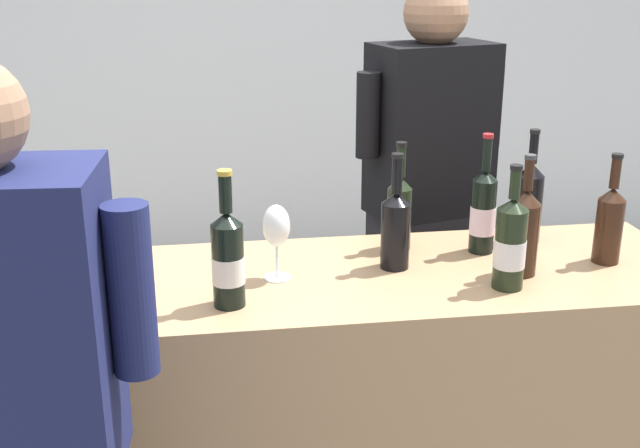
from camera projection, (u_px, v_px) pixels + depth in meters
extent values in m
cube|color=silver|center=(254.00, 29.00, 4.46)|extent=(8.00, 0.10, 2.80)
cube|color=#9E7A56|center=(324.00, 428.00, 2.33)|extent=(2.11, 0.61, 0.97)
cylinder|color=black|center=(510.00, 249.00, 2.06)|extent=(0.08, 0.08, 0.21)
cone|color=black|center=(514.00, 204.00, 2.02)|extent=(0.08, 0.08, 0.03)
cylinder|color=black|center=(515.00, 184.00, 2.00)|extent=(0.03, 0.03, 0.08)
cylinder|color=black|center=(517.00, 167.00, 1.99)|extent=(0.03, 0.03, 0.01)
cylinder|color=silver|center=(509.00, 253.00, 2.07)|extent=(0.08, 0.08, 0.07)
cylinder|color=black|center=(528.00, 209.00, 2.40)|extent=(0.08, 0.08, 0.21)
cone|color=black|center=(532.00, 170.00, 2.36)|extent=(0.08, 0.08, 0.04)
cylinder|color=black|center=(534.00, 148.00, 2.34)|extent=(0.03, 0.03, 0.09)
cylinder|color=black|center=(535.00, 131.00, 2.32)|extent=(0.03, 0.03, 0.01)
cylinder|color=black|center=(228.00, 266.00, 1.96)|extent=(0.08, 0.08, 0.21)
cone|color=black|center=(226.00, 219.00, 1.92)|extent=(0.08, 0.08, 0.03)
cylinder|color=black|center=(225.00, 194.00, 1.90)|extent=(0.03, 0.03, 0.09)
cylinder|color=#B79333|center=(224.00, 173.00, 1.88)|extent=(0.04, 0.04, 0.01)
cylinder|color=silver|center=(228.00, 270.00, 1.96)|extent=(0.08, 0.08, 0.07)
cylinder|color=black|center=(523.00, 239.00, 2.15)|extent=(0.08, 0.08, 0.20)
cone|color=black|center=(527.00, 197.00, 2.11)|extent=(0.08, 0.08, 0.04)
cylinder|color=black|center=(529.00, 175.00, 2.09)|extent=(0.03, 0.03, 0.08)
cylinder|color=#333338|center=(530.00, 157.00, 2.08)|extent=(0.03, 0.03, 0.01)
cylinder|color=black|center=(483.00, 216.00, 2.31)|extent=(0.07, 0.07, 0.22)
cone|color=black|center=(485.00, 176.00, 2.27)|extent=(0.07, 0.07, 0.03)
cylinder|color=black|center=(487.00, 155.00, 2.25)|extent=(0.03, 0.03, 0.10)
cylinder|color=maroon|center=(488.00, 136.00, 2.23)|extent=(0.03, 0.03, 0.01)
cylinder|color=silver|center=(482.00, 220.00, 2.32)|extent=(0.07, 0.07, 0.08)
cylinder|color=black|center=(608.00, 231.00, 2.24)|extent=(0.08, 0.08, 0.19)
cone|color=black|center=(613.00, 194.00, 2.20)|extent=(0.08, 0.08, 0.03)
cylinder|color=black|center=(616.00, 173.00, 2.18)|extent=(0.03, 0.03, 0.09)
cylinder|color=black|center=(618.00, 156.00, 2.17)|extent=(0.03, 0.03, 0.01)
cylinder|color=black|center=(5.00, 240.00, 2.13)|extent=(0.08, 0.08, 0.22)
cylinder|color=white|center=(5.00, 243.00, 2.13)|extent=(0.09, 0.09, 0.08)
cylinder|color=black|center=(399.00, 219.00, 2.34)|extent=(0.07, 0.07, 0.19)
cone|color=black|center=(400.00, 183.00, 2.31)|extent=(0.07, 0.07, 0.04)
cylinder|color=black|center=(401.00, 162.00, 2.29)|extent=(0.03, 0.03, 0.09)
cylinder|color=black|center=(402.00, 144.00, 2.27)|extent=(0.03, 0.03, 0.01)
cylinder|color=black|center=(102.00, 238.00, 2.16)|extent=(0.07, 0.07, 0.20)
cone|color=black|center=(99.00, 197.00, 2.13)|extent=(0.07, 0.07, 0.03)
cylinder|color=black|center=(97.00, 178.00, 2.11)|extent=(0.03, 0.03, 0.08)
cylinder|color=maroon|center=(95.00, 162.00, 2.09)|extent=(0.03, 0.03, 0.01)
cylinder|color=silver|center=(103.00, 241.00, 2.17)|extent=(0.07, 0.07, 0.07)
cylinder|color=black|center=(395.00, 236.00, 2.20)|extent=(0.08, 0.08, 0.19)
cone|color=black|center=(396.00, 198.00, 2.16)|extent=(0.08, 0.08, 0.03)
cylinder|color=black|center=(397.00, 176.00, 2.14)|extent=(0.03, 0.03, 0.10)
cylinder|color=black|center=(398.00, 156.00, 2.13)|extent=(0.03, 0.03, 0.01)
cylinder|color=black|center=(38.00, 261.00, 2.01)|extent=(0.07, 0.07, 0.20)
cone|color=black|center=(32.00, 217.00, 1.97)|extent=(0.07, 0.07, 0.03)
cylinder|color=black|center=(30.00, 197.00, 1.95)|extent=(0.03, 0.03, 0.07)
cylinder|color=#B79333|center=(28.00, 180.00, 1.94)|extent=(0.03, 0.03, 0.01)
cylinder|color=silver|center=(38.00, 264.00, 2.01)|extent=(0.07, 0.07, 0.07)
cylinder|color=silver|center=(277.00, 278.00, 2.15)|extent=(0.07, 0.07, 0.00)
cylinder|color=silver|center=(277.00, 261.00, 2.13)|extent=(0.01, 0.01, 0.10)
ellipsoid|color=silver|center=(276.00, 226.00, 2.10)|extent=(0.07, 0.07, 0.11)
ellipsoid|color=maroon|center=(277.00, 233.00, 2.11)|extent=(0.06, 0.06, 0.04)
cube|color=black|center=(421.00, 327.00, 3.01)|extent=(0.42, 0.33, 0.92)
cube|color=black|center=(431.00, 130.00, 2.76)|extent=(0.46, 0.34, 0.60)
sphere|color=#8C664C|center=(436.00, 13.00, 2.63)|extent=(0.22, 0.22, 0.22)
cylinder|color=black|center=(491.00, 105.00, 2.83)|extent=(0.08, 0.08, 0.29)
cylinder|color=black|center=(368.00, 115.00, 2.65)|extent=(0.08, 0.08, 0.29)
cylinder|color=#191E47|center=(131.00, 291.00, 1.35)|extent=(0.08, 0.08, 0.31)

